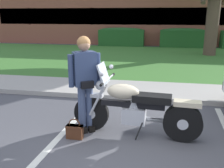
{
  "coord_description": "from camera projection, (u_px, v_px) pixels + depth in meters",
  "views": [
    {
      "loc": [
        0.38,
        -3.27,
        2.04
      ],
      "look_at": [
        -0.41,
        0.99,
        0.85
      ],
      "focal_mm": 40.36,
      "sensor_mm": 36.0,
      "label": 1
    }
  ],
  "objects": [
    {
      "name": "ground_plane",
      "position": [
        127.0,
        158.0,
        3.71
      ],
      "size": [
        140.0,
        140.0,
        0.0
      ],
      "primitive_type": "plane",
      "color": "#4C4C51"
    },
    {
      "name": "curb_strip",
      "position": [
        141.0,
        98.0,
        6.2
      ],
      "size": [
        60.0,
        0.2,
        0.12
      ],
      "primitive_type": "cube",
      "color": "#ADA89E",
      "rests_on": "ground"
    },
    {
      "name": "concrete_walk",
      "position": [
        143.0,
        89.0,
        7.01
      ],
      "size": [
        60.0,
        1.5,
        0.08
      ],
      "primitive_type": "cube",
      "color": "#ADA89E",
      "rests_on": "ground"
    },
    {
      "name": "grass_lawn",
      "position": [
        150.0,
        59.0,
        11.98
      ],
      "size": [
        60.0,
        8.98,
        0.06
      ],
      "primitive_type": "cube",
      "color": "#3D752D",
      "rests_on": "ground"
    },
    {
      "name": "stall_stripe_0",
      "position": [
        53.0,
        144.0,
        4.12
      ],
      "size": [
        0.33,
        4.4,
        0.01
      ],
      "primitive_type": "cube",
      "rotation": [
        0.0,
        0.0,
        -0.05
      ],
      "color": "silver",
      "rests_on": "ground"
    },
    {
      "name": "motorcycle",
      "position": [
        140.0,
        109.0,
        4.31
      ],
      "size": [
        2.24,
        0.82,
        1.26
      ],
      "color": "black",
      "rests_on": "ground"
    },
    {
      "name": "rider_person",
      "position": [
        85.0,
        78.0,
        4.36
      ],
      "size": [
        0.5,
        0.41,
        1.7
      ],
      "color": "black",
      "rests_on": "ground"
    },
    {
      "name": "handbag",
      "position": [
        75.0,
        130.0,
        4.28
      ],
      "size": [
        0.28,
        0.13,
        0.36
      ],
      "color": "#562D19",
      "rests_on": "ground"
    },
    {
      "name": "hedge_left",
      "position": [
        121.0,
        37.0,
        16.63
      ],
      "size": [
        2.96,
        0.9,
        1.24
      ],
      "color": "#235623",
      "rests_on": "ground"
    },
    {
      "name": "hedge_center_left",
      "position": [
        183.0,
        38.0,
        15.94
      ],
      "size": [
        2.84,
        0.9,
        1.24
      ],
      "color": "#235623",
      "rests_on": "ground"
    },
    {
      "name": "brick_building",
      "position": [
        160.0,
        17.0,
        21.77
      ],
      "size": [
        27.71,
        11.09,
        3.73
      ],
      "color": "#93513D",
      "rests_on": "ground"
    }
  ]
}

